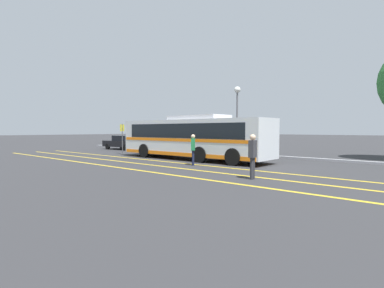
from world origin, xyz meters
TOP-DOWN VIEW (x-y plane):
  - ground_plane at (0.00, 0.00)m, footprint 220.00×220.00m
  - lane_strip_0 at (-0.29, -2.62)m, footprint 31.50×0.20m
  - lane_strip_1 at (-0.29, -4.44)m, footprint 31.50×0.20m
  - lane_strip_2 at (-0.29, -6.38)m, footprint 31.50×0.20m
  - curb_strip at (-0.29, 4.51)m, footprint 39.50×0.36m
  - transit_bus at (-0.28, -0.42)m, footprint 11.82×2.74m
  - parked_car_0 at (-12.28, 2.69)m, footprint 4.86×2.02m
  - parked_car_1 at (-5.39, 2.84)m, footprint 4.35×2.10m
  - pedestrian_0 at (7.00, -5.03)m, footprint 0.27×0.44m
  - pedestrian_1 at (1.97, -2.94)m, footprint 0.43×0.47m
  - bus_stop_sign at (-7.39, -1.04)m, footprint 0.07×0.40m
  - street_lamp at (-0.73, 5.99)m, footprint 0.54×0.54m

SIDE VIEW (x-z plane):
  - ground_plane at x=0.00m, z-range 0.00..0.00m
  - lane_strip_0 at x=-0.29m, z-range 0.00..0.01m
  - lane_strip_1 at x=-0.29m, z-range 0.00..0.01m
  - lane_strip_2 at x=-0.29m, z-range 0.00..0.01m
  - curb_strip at x=-0.29m, z-range 0.00..0.15m
  - parked_car_0 at x=-12.28m, z-range 0.00..1.46m
  - parked_car_1 at x=-5.39m, z-range 0.02..1.47m
  - pedestrian_1 at x=1.97m, z-range 0.13..1.90m
  - pedestrian_0 at x=7.00m, z-range 0.14..2.00m
  - transit_bus at x=-0.28m, z-range 0.05..3.06m
  - bus_stop_sign at x=-7.39m, z-range 0.33..2.86m
  - street_lamp at x=-0.73m, z-range 1.48..7.20m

